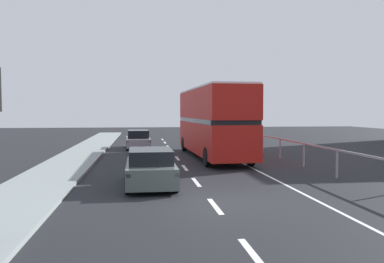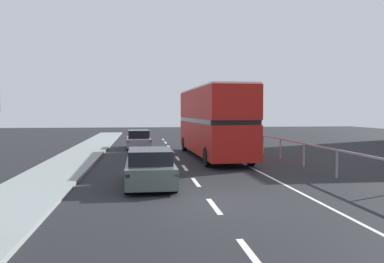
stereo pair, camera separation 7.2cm
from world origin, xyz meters
name	(u,v)px [view 1 (the left image)]	position (x,y,z in m)	size (l,w,h in m)	color
ground_plane	(212,203)	(0.00, 0.00, -0.05)	(74.53, 120.00, 0.10)	black
near_sidewalk_kerb	(11,205)	(-5.97, 0.00, 0.07)	(2.67, 80.00, 0.14)	gray
lane_paint_markings	(221,165)	(2.02, 8.47, 0.00)	(3.46, 46.00, 0.01)	silver
bridge_side_railing	(291,145)	(6.04, 9.00, 0.98)	(0.10, 42.00, 1.23)	gray
double_decker_bus_red	(213,120)	(2.18, 12.01, 2.27)	(2.89, 11.42, 4.23)	#AC1812
hatchback_car_near	(150,168)	(-1.82, 2.94, 0.68)	(1.85, 4.31, 1.41)	#454F4D
sedan_car_ahead	(138,140)	(-2.37, 18.55, 0.67)	(1.90, 4.35, 1.41)	gray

